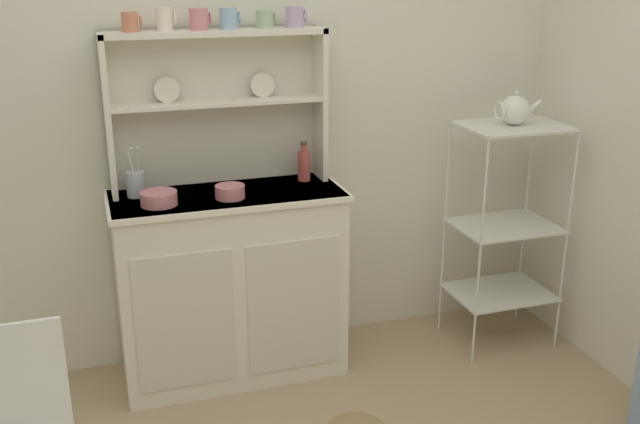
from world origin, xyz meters
name	(u,v)px	position (x,y,z in m)	size (l,w,h in m)	color
wall_back	(233,100)	(0.00, 1.62, 1.25)	(3.84, 0.05, 2.50)	silver
hutch_cabinet	(231,283)	(-0.09, 1.37, 0.46)	(1.03, 0.45, 0.89)	silver
hutch_shelf_unit	(216,96)	(-0.09, 1.53, 1.29)	(0.96, 0.18, 0.69)	silver
bakers_rack	(506,214)	(1.26, 1.25, 0.68)	(0.49, 0.37, 1.12)	silver
cup_terracotta_0	(130,22)	(-0.44, 1.49, 1.62)	(0.08, 0.07, 0.08)	#C67556
cup_cream_1	(165,19)	(-0.30, 1.49, 1.63)	(0.08, 0.07, 0.09)	silver
cup_rose_2	(199,19)	(-0.16, 1.49, 1.62)	(0.09, 0.08, 0.09)	#D17A84
cup_sky_3	(229,18)	(-0.03, 1.49, 1.62)	(0.09, 0.07, 0.09)	#8EB2D1
cup_sage_4	(265,19)	(0.13, 1.49, 1.62)	(0.09, 0.07, 0.08)	#9EB78E
cup_lilac_5	(295,17)	(0.26, 1.49, 1.62)	(0.09, 0.08, 0.09)	#B79ECC
bowl_mixing_large	(159,198)	(-0.40, 1.29, 0.92)	(0.15, 0.15, 0.06)	#D17A84
bowl_floral_medium	(230,192)	(-0.09, 1.29, 0.92)	(0.13, 0.13, 0.06)	#D17A84
jam_bottle	(304,165)	(0.29, 1.45, 0.96)	(0.06, 0.06, 0.18)	#B74C47
utensil_jar	(136,184)	(-0.48, 1.45, 0.94)	(0.08, 0.08, 0.22)	#B2B7C6
porcelain_teapot	(515,110)	(1.26, 1.25, 1.20)	(0.23, 0.14, 0.16)	white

